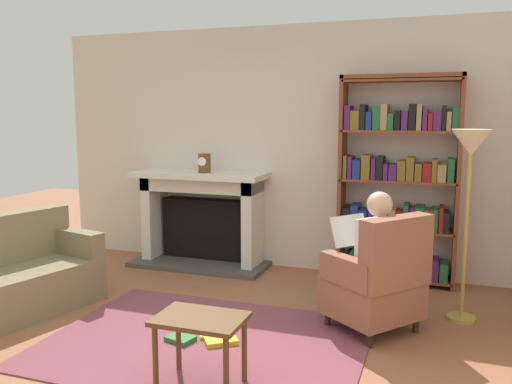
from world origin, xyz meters
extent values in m
plane|color=#945A3C|center=(0.00, 0.00, 0.00)|extent=(14.00, 14.00, 0.00)
cube|color=beige|center=(0.00, 2.55, 1.35)|extent=(5.60, 0.10, 2.70)
cube|color=brown|center=(0.00, 0.30, 0.01)|extent=(2.40, 1.80, 0.01)
cube|color=#4C4742|center=(-0.94, 2.18, 0.03)|extent=(1.56, 0.64, 0.05)
cube|color=black|center=(-0.94, 2.40, 0.40)|extent=(1.04, 0.20, 0.70)
cube|color=silver|center=(-1.56, 2.28, 0.51)|extent=(0.12, 0.44, 1.03)
cube|color=silver|center=(-0.31, 2.28, 0.51)|extent=(0.12, 0.44, 1.03)
cube|color=silver|center=(-0.94, 2.28, 0.95)|extent=(1.36, 0.44, 0.16)
cube|color=silver|center=(-0.94, 2.22, 1.06)|extent=(1.52, 0.56, 0.06)
cylinder|color=brown|center=(-0.86, 2.20, 1.19)|extent=(0.14, 0.14, 0.21)
cylinder|color=white|center=(-0.86, 2.14, 1.22)|extent=(0.10, 0.01, 0.10)
cube|color=brown|center=(0.66, 2.34, 1.06)|extent=(0.04, 0.32, 2.13)
cube|color=brown|center=(1.81, 2.34, 1.06)|extent=(0.04, 0.32, 2.13)
cube|color=brown|center=(1.24, 2.34, 2.11)|extent=(1.19, 0.32, 0.04)
cube|color=brown|center=(1.24, 2.34, 0.06)|extent=(1.15, 0.32, 0.02)
cube|color=#1E592D|center=(0.71, 2.33, 0.16)|extent=(0.04, 0.26, 0.18)
cube|color=black|center=(0.76, 2.33, 0.18)|extent=(0.04, 0.26, 0.22)
cube|color=#1E592D|center=(0.82, 2.33, 0.19)|extent=(0.07, 0.26, 0.23)
cube|color=black|center=(0.88, 2.33, 0.16)|extent=(0.05, 0.26, 0.19)
cube|color=#997F4C|center=(0.94, 2.33, 0.16)|extent=(0.07, 0.26, 0.17)
cube|color=maroon|center=(1.02, 2.33, 0.20)|extent=(0.06, 0.26, 0.26)
cube|color=#997F4C|center=(1.08, 2.33, 0.17)|extent=(0.05, 0.26, 0.20)
cube|color=#4C1E59|center=(1.16, 2.33, 0.16)|extent=(0.09, 0.26, 0.18)
cube|color=maroon|center=(1.25, 2.33, 0.16)|extent=(0.07, 0.26, 0.18)
cube|color=#997F4C|center=(1.33, 2.33, 0.19)|extent=(0.09, 0.26, 0.23)
cube|color=maroon|center=(1.41, 2.33, 0.18)|extent=(0.07, 0.26, 0.21)
cube|color=#4C1E59|center=(1.49, 2.33, 0.19)|extent=(0.08, 0.26, 0.24)
cube|color=#997F4C|center=(1.56, 2.33, 0.16)|extent=(0.05, 0.26, 0.18)
cube|color=#4C1E59|center=(1.63, 2.33, 0.18)|extent=(0.07, 0.26, 0.21)
cube|color=#1E592D|center=(1.72, 2.33, 0.17)|extent=(0.08, 0.26, 0.19)
cube|color=brown|center=(1.24, 2.34, 0.56)|extent=(1.15, 0.32, 0.02)
cube|color=black|center=(0.73, 2.33, 0.67)|extent=(0.08, 0.26, 0.20)
cube|color=navy|center=(0.82, 2.33, 0.69)|extent=(0.08, 0.26, 0.23)
cube|color=navy|center=(0.90, 2.33, 0.66)|extent=(0.09, 0.26, 0.18)
cube|color=#4C1E59|center=(0.98, 2.33, 0.69)|extent=(0.04, 0.26, 0.23)
cube|color=#4C1E59|center=(1.04, 2.33, 0.70)|extent=(0.06, 0.26, 0.25)
cube|color=navy|center=(1.12, 2.33, 0.69)|extent=(0.07, 0.26, 0.24)
cube|color=#997F4C|center=(1.20, 2.33, 0.68)|extent=(0.07, 0.26, 0.21)
cube|color=maroon|center=(1.26, 2.33, 0.67)|extent=(0.07, 0.26, 0.19)
cube|color=#1E592D|center=(1.33, 2.33, 0.70)|extent=(0.05, 0.26, 0.26)
cube|color=#4C1E59|center=(1.39, 2.33, 0.69)|extent=(0.05, 0.26, 0.23)
cube|color=#1E592D|center=(1.47, 2.33, 0.70)|extent=(0.09, 0.26, 0.24)
cube|color=brown|center=(1.54, 2.33, 0.68)|extent=(0.06, 0.26, 0.22)
cube|color=#1E592D|center=(1.61, 2.33, 0.69)|extent=(0.07, 0.26, 0.23)
cube|color=maroon|center=(1.67, 2.33, 0.70)|extent=(0.04, 0.26, 0.25)
cube|color=black|center=(1.72, 2.33, 0.68)|extent=(0.06, 0.26, 0.21)
cube|color=brown|center=(1.24, 2.34, 1.06)|extent=(1.15, 0.32, 0.02)
cube|color=brown|center=(0.71, 2.33, 1.19)|extent=(0.04, 0.26, 0.24)
cube|color=#4C1E59|center=(0.76, 2.33, 1.19)|extent=(0.04, 0.26, 0.23)
cube|color=navy|center=(0.83, 2.33, 1.17)|extent=(0.08, 0.26, 0.20)
cube|color=brown|center=(0.92, 2.33, 1.20)|extent=(0.09, 0.26, 0.25)
cube|color=#4C1E59|center=(1.00, 2.33, 1.18)|extent=(0.04, 0.26, 0.22)
cube|color=black|center=(1.06, 2.33, 1.19)|extent=(0.07, 0.26, 0.24)
cube|color=#4C1E59|center=(1.12, 2.33, 1.16)|extent=(0.04, 0.26, 0.17)
cube|color=#4C1E59|center=(1.19, 2.33, 1.15)|extent=(0.08, 0.26, 0.16)
cube|color=brown|center=(1.27, 2.33, 1.17)|extent=(0.08, 0.26, 0.20)
cube|color=brown|center=(1.36, 2.33, 1.19)|extent=(0.07, 0.26, 0.24)
cube|color=brown|center=(1.43, 2.33, 1.16)|extent=(0.07, 0.26, 0.17)
cube|color=maroon|center=(1.51, 2.33, 1.17)|extent=(0.08, 0.26, 0.18)
cube|color=brown|center=(1.58, 2.33, 1.19)|extent=(0.05, 0.26, 0.22)
cube|color=#997F4C|center=(1.65, 2.33, 1.16)|extent=(0.08, 0.26, 0.17)
cube|color=#1E592D|center=(1.74, 2.33, 1.19)|extent=(0.06, 0.26, 0.23)
cube|color=brown|center=(1.24, 2.34, 1.56)|extent=(1.15, 0.32, 0.02)
cube|color=#4C1E59|center=(0.72, 2.33, 1.70)|extent=(0.06, 0.26, 0.25)
cube|color=brown|center=(0.80, 2.33, 1.67)|extent=(0.09, 0.26, 0.19)
cube|color=black|center=(0.87, 2.33, 1.71)|extent=(0.05, 0.26, 0.26)
cube|color=navy|center=(0.94, 2.33, 1.67)|extent=(0.06, 0.26, 0.18)
cube|color=#1E592D|center=(1.01, 2.33, 1.70)|extent=(0.07, 0.26, 0.24)
cube|color=#997F4C|center=(1.08, 2.33, 1.71)|extent=(0.06, 0.26, 0.26)
cube|color=#1E592D|center=(1.15, 2.33, 1.66)|extent=(0.06, 0.26, 0.16)
cube|color=black|center=(1.21, 2.33, 1.67)|extent=(0.06, 0.26, 0.20)
cube|color=#4C1E59|center=(1.28, 2.33, 1.67)|extent=(0.06, 0.26, 0.19)
cube|color=black|center=(1.35, 2.33, 1.71)|extent=(0.07, 0.26, 0.26)
cube|color=#997F4C|center=(1.42, 2.33, 1.70)|extent=(0.05, 0.26, 0.26)
cube|color=#4C1E59|center=(1.47, 2.33, 1.68)|extent=(0.04, 0.26, 0.21)
cube|color=maroon|center=(1.53, 2.33, 1.66)|extent=(0.04, 0.26, 0.17)
cube|color=#4C1E59|center=(1.59, 2.33, 1.68)|extent=(0.07, 0.26, 0.21)
cube|color=black|center=(1.65, 2.33, 1.70)|extent=(0.04, 0.26, 0.24)
cube|color=#997F4C|center=(1.69, 2.33, 1.67)|extent=(0.04, 0.26, 0.18)
cube|color=#1E592D|center=(1.76, 2.33, 1.69)|extent=(0.07, 0.26, 0.22)
cube|color=brown|center=(1.24, 2.34, 2.07)|extent=(1.15, 0.32, 0.02)
cylinder|color=#331E14|center=(1.14, 1.34, 0.06)|extent=(0.05, 0.05, 0.12)
cylinder|color=#331E14|center=(0.82, 0.94, 0.06)|extent=(0.05, 0.05, 0.12)
cylinder|color=#331E14|center=(1.51, 1.04, 0.06)|extent=(0.05, 0.05, 0.12)
cylinder|color=#331E14|center=(1.20, 0.64, 0.06)|extent=(0.05, 0.05, 0.12)
cube|color=#915840|center=(1.17, 0.99, 0.27)|extent=(0.87, 0.87, 0.30)
cube|color=#915840|center=(1.35, 0.84, 0.70)|extent=(0.52, 0.60, 0.55)
cube|color=#915840|center=(1.33, 1.20, 0.53)|extent=(0.50, 0.43, 0.22)
cube|color=#915840|center=(1.00, 0.78, 0.53)|extent=(0.50, 0.43, 0.22)
cube|color=white|center=(1.21, 0.96, 0.67)|extent=(0.36, 0.38, 0.50)
sphere|color=#D8AD8C|center=(1.21, 0.96, 1.04)|extent=(0.20, 0.20, 0.20)
cube|color=#191E3F|center=(1.10, 1.15, 0.47)|extent=(0.39, 0.34, 0.12)
cube|color=#191E3F|center=(1.00, 1.02, 0.47)|extent=(0.39, 0.34, 0.12)
cylinder|color=#191E3F|center=(0.95, 1.27, 0.21)|extent=(0.10, 0.10, 0.42)
cylinder|color=#191E3F|center=(0.85, 1.14, 0.21)|extent=(0.10, 0.10, 0.42)
cube|color=white|center=(0.95, 1.17, 0.77)|extent=(0.31, 0.35, 0.25)
cube|color=#7B6F4F|center=(-1.84, 0.17, 0.20)|extent=(1.10, 1.82, 0.40)
cube|color=#7B6F4F|center=(-1.65, 0.91, 0.52)|extent=(0.72, 0.33, 0.24)
cube|color=brown|center=(0.26, -0.32, 0.46)|extent=(0.56, 0.39, 0.03)
cylinder|color=brown|center=(0.02, -0.47, 0.22)|extent=(0.04, 0.04, 0.44)
cylinder|color=brown|center=(0.50, -0.47, 0.22)|extent=(0.04, 0.04, 0.44)
cylinder|color=brown|center=(0.02, -0.16, 0.22)|extent=(0.04, 0.04, 0.44)
cylinder|color=brown|center=(0.50, -0.16, 0.22)|extent=(0.04, 0.04, 0.44)
cube|color=#267233|center=(-0.18, 0.25, 0.03)|extent=(0.24, 0.20, 0.04)
cube|color=gold|center=(0.03, 0.45, 0.02)|extent=(0.32, 0.29, 0.02)
cube|color=gold|center=(0.12, 0.33, 0.03)|extent=(0.30, 0.29, 0.03)
cylinder|color=#B7933F|center=(1.87, 1.45, 0.01)|extent=(0.24, 0.24, 0.03)
cylinder|color=#B7933F|center=(1.87, 1.45, 0.72)|extent=(0.03, 0.03, 1.37)
cone|color=beige|center=(1.87, 1.45, 1.50)|extent=(0.32, 0.32, 0.22)
camera|label=1|loc=(1.64, -3.21, 1.73)|focal=37.34mm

